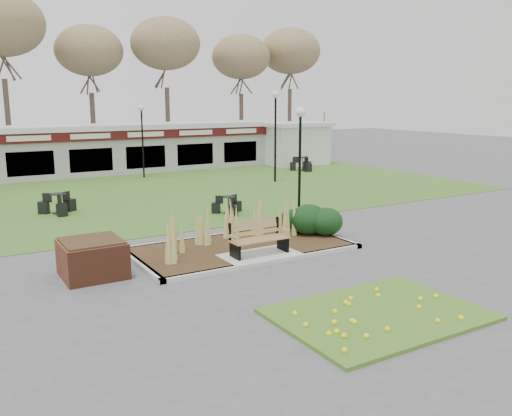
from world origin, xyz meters
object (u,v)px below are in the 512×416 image
bistro_set_d (303,166)px  lamp_post_near_left (300,139)px  food_pavilion (85,150)px  service_hut (294,143)px  patio_umbrella (324,141)px  lamp_post_mid_right (275,116)px  park_bench (258,238)px  lamp_post_far_right (142,125)px  bistro_set_b (228,208)px  brick_planter (92,258)px  bistro_set_a (59,207)px

bistro_set_d → lamp_post_near_left: bearing=-126.1°
food_pavilion → service_hut: 13.64m
food_pavilion → patio_umbrella: 16.12m
lamp_post_mid_right → patio_umbrella: size_ratio=2.03×
park_bench → lamp_post_near_left: bearing=40.2°
service_hut → bistro_set_d: size_ratio=2.82×
lamp_post_far_right → bistro_set_b: bearing=-92.3°
service_hut → lamp_post_mid_right: size_ratio=0.91×
park_bench → lamp_post_near_left: (3.49, 2.95, 2.42)m
brick_planter → bistro_set_b: bearing=37.3°
park_bench → lamp_post_mid_right: 14.46m
lamp_post_mid_right → bistro_set_d: (3.95, 2.98, -3.21)m
bistro_set_a → lamp_post_near_left: bearing=-40.5°
bistro_set_b → patio_umbrella: 18.48m
brick_planter → lamp_post_far_right: lamp_post_far_right is taller
lamp_post_far_right → bistro_set_d: bearing=-12.6°
patio_umbrella → service_hut: bearing=180.0°
lamp_post_mid_right → bistro_set_a: lamp_post_mid_right is taller
bistro_set_a → bistro_set_b: (5.69, -3.35, -0.04)m
service_hut → bistro_set_b: size_ratio=3.51×
brick_planter → lamp_post_far_right: size_ratio=0.37×
park_bench → bistro_set_b: 6.05m
lamp_post_mid_right → lamp_post_far_right: lamp_post_mid_right is taller
brick_planter → lamp_post_mid_right: bearing=41.2°
bistro_set_d → lamp_post_mid_right: bearing=-142.9°
brick_planter → lamp_post_mid_right: 16.83m
food_pavilion → bistro_set_b: 14.24m
park_bench → lamp_post_mid_right: size_ratio=0.35×
brick_planter → lamp_post_near_left: (7.89, 2.20, 2.53)m
food_pavilion → lamp_post_mid_right: lamp_post_mid_right is taller
park_bench → brick_planter: bearing=170.3°
park_bench → patio_umbrella: size_ratio=0.72×
bistro_set_d → patio_umbrella: patio_umbrella is taller
lamp_post_far_right → bistro_set_b: lamp_post_far_right is taller
food_pavilion → park_bench: bearing=-90.0°
service_hut → lamp_post_near_left: bearing=-124.1°
food_pavilion → bistro_set_a: food_pavilion is taller
food_pavilion → bistro_set_d: bearing=-22.9°
food_pavilion → brick_planter: bearing=-103.1°
lamp_post_mid_right → bistro_set_d: bearing=37.1°
food_pavilion → patio_umbrella: bearing=-7.0°
park_bench → food_pavilion: size_ratio=0.07×
park_bench → bistro_set_d: 18.93m
food_pavilion → lamp_post_near_left: (3.49, -16.76, 1.53)m
food_pavilion → bistro_set_d: (12.00, -5.08, -1.18)m
lamp_post_near_left → patio_umbrella: (12.51, 14.80, -1.50)m
brick_planter → food_pavilion: bearing=76.9°
service_hut → bistro_set_a: (-17.12, -8.72, -1.17)m
lamp_post_near_left → lamp_post_mid_right: size_ratio=0.86×
lamp_post_mid_right → bistro_set_d: lamp_post_mid_right is taller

